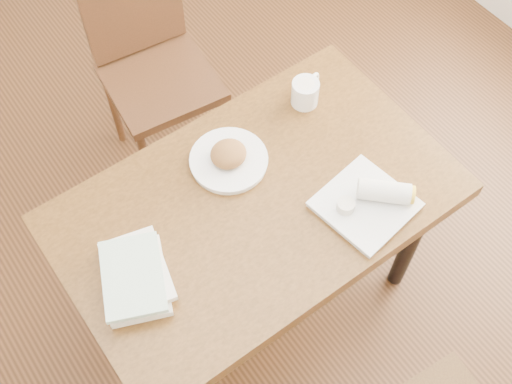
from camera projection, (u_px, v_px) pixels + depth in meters
ground at (256, 296)px, 2.61m from camera, size 4.00×5.00×0.01m
table at (256, 215)px, 2.05m from camera, size 1.22×0.75×0.75m
chair_far at (150, 56)px, 2.57m from camera, size 0.47×0.47×0.95m
plate_scone at (229, 158)px, 2.03m from camera, size 0.25×0.25×0.08m
coffee_mug at (306, 92)px, 2.14m from camera, size 0.13×0.09×0.09m
plate_burrito at (371, 200)px, 1.94m from camera, size 0.29×0.29×0.09m
book_stack at (136, 276)px, 1.80m from camera, size 0.26×0.30×0.07m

